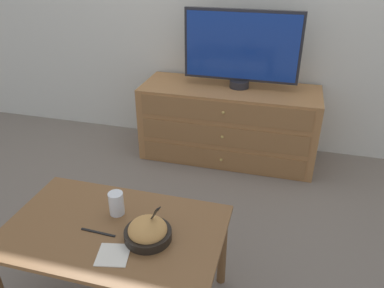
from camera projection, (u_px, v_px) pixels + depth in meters
The scene contains 8 objects.
ground_plane at pixel (217, 138), 3.45m from camera, with size 12.00×12.00×0.00m, color #70665B.
dresser at pixel (228, 123), 3.03m from camera, with size 1.38×0.52×0.60m.
tv at pixel (242, 48), 2.76m from camera, with size 0.87×0.15×0.58m.
coffee_table at pixel (115, 240), 1.68m from camera, with size 0.97×0.60×0.48m.
takeout_bowl at pixel (148, 232), 1.58m from camera, with size 0.20×0.20×0.18m.
drink_cup at pixel (116, 205), 1.72m from camera, with size 0.07×0.07×0.11m.
napkin at pixel (113, 255), 1.51m from camera, with size 0.15×0.15×0.00m.
knife at pixel (98, 232), 1.63m from camera, with size 0.16×0.02×0.01m.
Camera 1 is at (0.58, -3.02, 1.59)m, focal length 35.00 mm.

